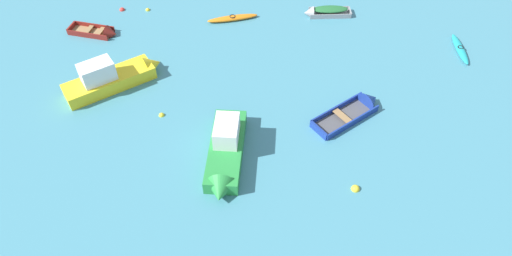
# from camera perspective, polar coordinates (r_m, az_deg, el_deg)

# --- Properties ---
(rowboat_grey_far_right) EXTENTS (3.20, 1.14, 0.89)m
(rowboat_grey_far_right) POSITION_cam_1_polar(r_m,az_deg,el_deg) (31.95, 8.29, 14.13)
(rowboat_grey_far_right) COLOR gray
(rowboat_grey_far_right) RESTS_ON ground_plane
(rowboat_maroon_back_row_center) EXTENTS (3.34, 2.00, 0.97)m
(rowboat_maroon_back_row_center) POSITION_cam_1_polar(r_m,az_deg,el_deg) (31.39, -18.54, 11.17)
(rowboat_maroon_back_row_center) COLOR #99754C
(rowboat_maroon_back_row_center) RESTS_ON ground_plane
(motor_launch_green_midfield_left) EXTENTS (2.36, 5.53, 1.98)m
(motor_launch_green_midfield_left) POSITION_cam_1_polar(r_m,az_deg,el_deg) (22.00, -3.85, -3.13)
(motor_launch_green_midfield_left) COLOR #288C3D
(motor_launch_green_midfield_left) RESTS_ON ground_plane
(motor_launch_yellow_distant_center) EXTENTS (5.61, 3.84, 2.07)m
(motor_launch_yellow_distant_center) POSITION_cam_1_polar(r_m,az_deg,el_deg) (27.02, -17.16, 6.18)
(motor_launch_yellow_distant_center) COLOR yellow
(motor_launch_yellow_distant_center) RESTS_ON ground_plane
(rowboat_deep_blue_far_left) EXTENTS (4.26, 3.22, 1.22)m
(rowboat_deep_blue_far_left) POSITION_cam_1_polar(r_m,az_deg,el_deg) (25.26, 12.84, 2.61)
(rowboat_deep_blue_far_left) COLOR #4C4C51
(rowboat_deep_blue_far_left) RESTS_ON ground_plane
(kayak_turquoise_near_right) EXTENTS (0.79, 3.05, 0.29)m
(kayak_turquoise_near_right) POSITION_cam_1_polar(r_m,az_deg,el_deg) (31.15, 24.02, 8.99)
(kayak_turquoise_near_right) COLOR teal
(kayak_turquoise_near_right) RESTS_ON ground_plane
(kayak_orange_far_back) EXTENTS (3.42, 0.97, 0.32)m
(kayak_orange_far_back) POSITION_cam_1_polar(r_m,az_deg,el_deg) (31.23, -2.93, 13.49)
(kayak_orange_far_back) COLOR orange
(kayak_orange_far_back) RESTS_ON ground_plane
(mooring_buoy_between_boats_right) EXTENTS (0.36, 0.36, 0.36)m
(mooring_buoy_between_boats_right) POSITION_cam_1_polar(r_m,az_deg,el_deg) (33.54, -16.29, 13.89)
(mooring_buoy_between_boats_right) COLOR red
(mooring_buoy_between_boats_right) RESTS_ON ground_plane
(mooring_buoy_central) EXTENTS (0.30, 0.30, 0.30)m
(mooring_buoy_central) POSITION_cam_1_polar(r_m,az_deg,el_deg) (33.09, -13.29, 14.06)
(mooring_buoy_central) COLOR yellow
(mooring_buoy_central) RESTS_ON ground_plane
(mooring_buoy_far_field) EXTENTS (0.41, 0.41, 0.41)m
(mooring_buoy_far_field) POSITION_cam_1_polar(r_m,az_deg,el_deg) (21.84, 12.24, -7.43)
(mooring_buoy_far_field) COLOR yellow
(mooring_buoy_far_field) RESTS_ON ground_plane
(mooring_buoy_trailing) EXTENTS (0.30, 0.30, 0.30)m
(mooring_buoy_trailing) POSITION_cam_1_polar(r_m,az_deg,el_deg) (24.93, -11.64, 1.54)
(mooring_buoy_trailing) COLOR yellow
(mooring_buoy_trailing) RESTS_ON ground_plane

